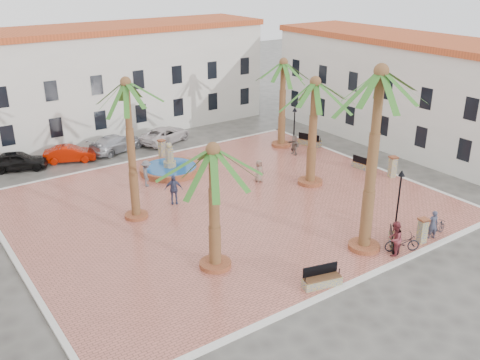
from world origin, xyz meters
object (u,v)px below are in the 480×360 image
(car_white, at_px, (165,135))
(fountain, at_px, (170,168))
(palm_e, at_px, (315,95))
(bench_s, at_px, (322,280))
(palm_nw, at_px, (127,97))
(pedestrian_fountain_b, at_px, (174,189))
(lamppost_e, at_px, (294,121))
(bench_se, at_px, (394,240))
(bollard_n, at_px, (162,148))
(pedestrian_north, at_px, (147,173))
(cyclist_a, at_px, (433,225))
(palm_ne, at_px, (283,73))
(car_silver, at_px, (117,143))
(bench_e, at_px, (364,166))
(litter_bin, at_px, (396,248))
(palm_sw, at_px, (213,166))
(bollard_se, at_px, (422,230))
(pedestrian_east, at_px, (294,145))
(car_red, at_px, (70,154))
(pedestrian_fountain_a, at_px, (259,171))
(bench_ne, at_px, (310,142))
(car_black, at_px, (18,161))
(palm_s, at_px, (379,92))
(cyclist_b, at_px, (395,239))
(bollard_e, at_px, (393,166))
(bicycle_b, at_px, (438,228))

(car_white, bearing_deg, fountain, 133.00)
(palm_e, xyz_separation_m, bench_s, (-8.19, -9.94, -6.02))
(palm_nw, relative_size, pedestrian_fountain_b, 4.41)
(lamppost_e, bearing_deg, car_white, 131.76)
(bench_se, bearing_deg, bollard_n, 56.63)
(pedestrian_north, bearing_deg, cyclist_a, -125.44)
(palm_nw, xyz_separation_m, palm_ne, (15.89, 5.52, -1.30))
(palm_ne, distance_m, car_silver, 14.87)
(bench_e, distance_m, litter_bin, 12.62)
(palm_sw, height_order, bollard_se, palm_sw)
(bench_se, relative_size, lamppost_e, 0.41)
(bench_s, relative_size, litter_bin, 3.18)
(pedestrian_fountain_b, height_order, pedestrian_east, pedestrian_fountain_b)
(bench_se, bearing_deg, palm_nw, 87.65)
(car_red, bearing_deg, palm_sw, -156.04)
(pedestrian_east, bearing_deg, palm_e, -23.58)
(bench_e, relative_size, car_white, 0.39)
(bollard_n, bearing_deg, pedestrian_north, -127.35)
(pedestrian_fountain_a, distance_m, pedestrian_north, 7.83)
(bench_ne, xyz_separation_m, bollard_se, (-6.34, -16.30, 0.46))
(palm_sw, distance_m, bollard_n, 17.84)
(car_white, bearing_deg, bollard_n, 126.84)
(cyclist_a, xyz_separation_m, car_silver, (-8.43, 24.65, -0.30))
(fountain, distance_m, lamppost_e, 11.02)
(palm_ne, relative_size, bench_s, 3.63)
(car_black, bearing_deg, pedestrian_fountain_a, -112.78)
(litter_bin, bearing_deg, palm_sw, 152.45)
(pedestrian_fountain_b, relative_size, car_silver, 0.40)
(palm_e, height_order, bench_e, palm_e)
(car_silver, bearing_deg, bench_se, 177.55)
(palm_s, bearing_deg, car_black, 117.50)
(bollard_se, xyz_separation_m, cyclist_a, (0.88, 0.00, 0.09))
(bench_s, height_order, lamppost_e, lamppost_e)
(palm_s, xyz_separation_m, bench_se, (1.71, -0.62, -8.43))
(litter_bin, xyz_separation_m, car_white, (-0.95, 24.45, 0.22))
(pedestrian_fountain_b, bearing_deg, bench_e, 14.11)
(bench_e, distance_m, cyclist_a, 10.95)
(palm_sw, relative_size, cyclist_a, 3.94)
(bench_ne, relative_size, cyclist_b, 1.07)
(bollard_se, bearing_deg, cyclist_b, 180.00)
(cyclist_a, bearing_deg, pedestrian_north, -34.53)
(bollard_e, relative_size, litter_bin, 2.44)
(palm_s, distance_m, bollard_e, 13.72)
(litter_bin, xyz_separation_m, bicycle_b, (3.65, 0.02, 0.13))
(bicycle_b, bearing_deg, cyclist_a, 85.23)
(palm_nw, height_order, bench_se, palm_nw)
(bollard_e, xyz_separation_m, cyclist_b, (-8.71, -7.46, 0.16))
(bicycle_b, bearing_deg, pedestrian_fountain_b, 32.61)
(litter_bin, bearing_deg, lamppost_e, 67.97)
(cyclist_b, bearing_deg, bollard_e, -159.95)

